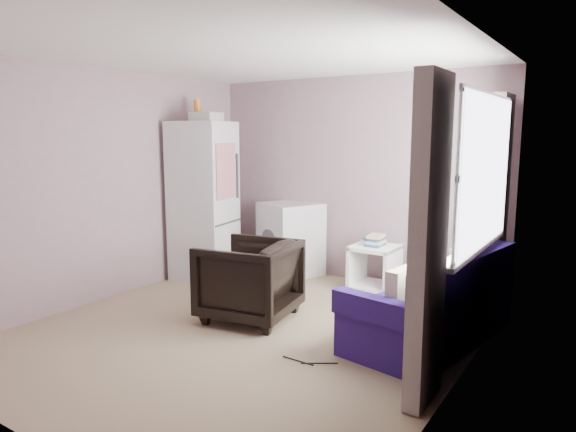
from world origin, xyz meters
name	(u,v)px	position (x,y,z in m)	size (l,w,h in m)	color
room	(249,196)	(0.02, 0.01, 1.25)	(3.84, 4.24, 2.54)	#947E61
armchair	(249,276)	(-0.18, 0.26, 0.43)	(0.84, 0.78, 0.86)	black
fridge	(204,200)	(-1.56, 1.14, 0.99)	(0.80, 0.79, 2.23)	#B9B9B9
washing_machine	(291,237)	(-0.74, 1.86, 0.49)	(0.87, 0.87, 0.93)	#B9B9B9
side_table	(375,265)	(0.50, 1.74, 0.32)	(0.49, 0.49, 0.67)	white
sofa	(436,308)	(1.52, 0.71, 0.29)	(1.10, 1.90, 0.80)	navy
window_dressing	(471,220)	(1.78, 0.70, 1.11)	(0.17, 2.62, 2.18)	white
floor_cables	(309,362)	(0.83, -0.29, 0.01)	(0.44, 0.17, 0.01)	black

